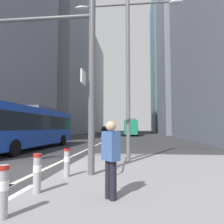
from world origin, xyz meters
TOP-DOWN VIEW (x-y plane):
  - ground_plane at (0.00, 20.00)m, footprint 160.00×160.00m
  - median_island at (5.50, -1.00)m, footprint 9.00×10.00m
  - lane_centre_line at (0.00, 30.00)m, footprint 0.20×80.00m
  - office_tower_left_mid at (-16.00, 45.23)m, footprint 12.17×22.61m
  - office_tower_left_far at (-16.00, 71.25)m, footprint 11.93×24.91m
  - office_tower_right_mid at (17.00, 44.29)m, footprint 13.75×16.90m
  - office_tower_right_far at (17.00, 65.74)m, footprint 13.91×17.09m
  - city_bus_blue_oncoming at (-4.38, 7.07)m, footprint 2.88×12.22m
  - city_bus_red_receding at (3.10, 35.80)m, footprint 2.87×10.70m
  - car_oncoming_mid at (-3.27, 42.18)m, footprint 2.11×4.36m
  - car_receding_near at (2.53, 46.30)m, footprint 2.06×4.40m
  - car_receding_far at (2.93, 55.17)m, footprint 2.12×4.63m
  - car_oncoming_far at (-3.24, 42.13)m, footprint 2.13×4.29m
  - traffic_signal_gantry at (0.26, -1.55)m, footprint 5.92×0.65m
  - street_lamp_post at (3.34, 1.87)m, footprint 5.50×0.32m
  - bollard_front at (1.41, -5.00)m, footprint 0.20×0.20m
  - bollard_left at (1.34, -3.59)m, footprint 0.20×0.20m
  - bollard_right at (1.52, -1.91)m, footprint 0.20×0.20m
  - pedestrian_railing at (2.80, -0.19)m, footprint 0.06×3.68m
  - pedestrian_waiting at (3.12, -3.83)m, footprint 0.44×0.44m

SIDE VIEW (x-z plane):
  - ground_plane at x=0.00m, z-range 0.00..0.00m
  - lane_centre_line at x=0.00m, z-range 0.00..0.01m
  - median_island at x=5.50m, z-range 0.00..0.15m
  - bollard_right at x=1.52m, z-range 0.20..1.08m
  - bollard_front at x=1.41m, z-range 0.20..1.10m
  - bollard_left at x=1.34m, z-range 0.20..1.12m
  - pedestrian_railing at x=2.80m, z-range 0.37..1.35m
  - car_oncoming_far at x=-3.24m, z-range 0.02..1.96m
  - car_oncoming_mid at x=-3.27m, z-range 0.02..1.96m
  - car_receding_near at x=2.53m, z-range 0.02..1.96m
  - car_receding_far at x=2.93m, z-range 0.02..1.96m
  - pedestrian_waiting at x=3.12m, z-range 0.24..1.92m
  - city_bus_red_receding at x=3.10m, z-range 0.14..3.54m
  - city_bus_blue_oncoming at x=-4.38m, z-range 0.14..3.54m
  - traffic_signal_gantry at x=0.26m, z-range 1.10..7.10m
  - street_lamp_post at x=3.34m, z-range 1.28..9.28m
  - office_tower_left_far at x=-16.00m, z-range 0.00..34.70m
  - office_tower_right_far at x=17.00m, z-range 0.00..47.25m
  - office_tower_right_mid at x=17.00m, z-range 0.00..48.60m
  - office_tower_left_mid at x=-16.00m, z-range 0.00..50.33m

